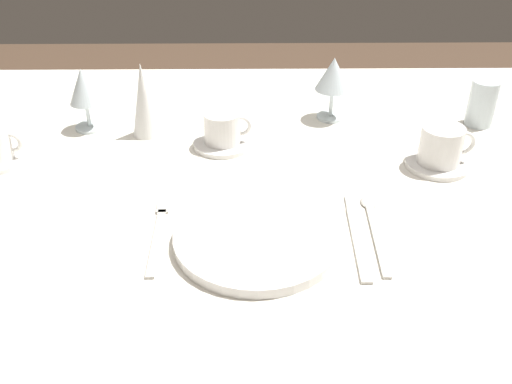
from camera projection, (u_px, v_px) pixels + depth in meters
name	position (u px, v px, depth m)	size (l,w,h in m)	color
dining_table	(258.00, 205.00, 1.18)	(1.80, 1.11, 0.74)	silver
dinner_plate	(257.00, 238.00, 0.94)	(0.27, 0.27, 0.02)	white
fork_outer	(158.00, 232.00, 0.96)	(0.02, 0.21, 0.00)	beige
dinner_knife	(357.00, 237.00, 0.95)	(0.02, 0.24, 0.00)	beige
spoon_soup	(374.00, 224.00, 0.98)	(0.03, 0.23, 0.01)	beige
saucer_left	(437.00, 164.00, 1.15)	(0.13, 0.13, 0.01)	white
coffee_cup_left	(442.00, 145.00, 1.12)	(0.11, 0.08, 0.07)	white
saucer_far	(223.00, 143.00, 1.22)	(0.12, 0.12, 0.01)	white
coffee_cup_far	(223.00, 127.00, 1.20)	(0.10, 0.08, 0.07)	white
wine_glass_centre	(84.00, 89.00, 1.24)	(0.07, 0.07, 0.14)	silver
wine_glass_left	(333.00, 76.00, 1.28)	(0.08, 0.08, 0.14)	silver
drink_tumbler	(482.00, 106.00, 1.28)	(0.06, 0.06, 0.10)	silver
napkin_folded	(144.00, 100.00, 1.22)	(0.06, 0.06, 0.16)	white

